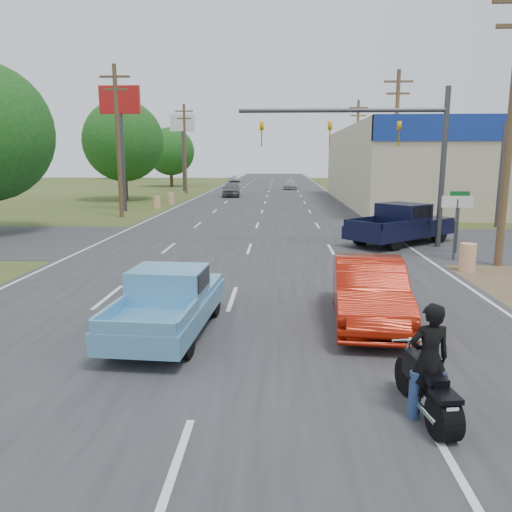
{
  "coord_description": "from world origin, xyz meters",
  "views": [
    {
      "loc": [
        1.32,
        -5.66,
        3.93
      ],
      "look_at": [
        0.68,
        7.82,
        1.3
      ],
      "focal_mm": 35.0,
      "sensor_mm": 36.0,
      "label": 1
    }
  ],
  "objects_px": {
    "rider": "(429,365)",
    "distant_car_white": "(234,178)",
    "red_convertible": "(369,292)",
    "distant_car_silver": "(290,184)",
    "blue_pickup": "(169,300)",
    "navy_pickup": "(403,224)",
    "distant_car_grey": "(231,189)",
    "motorcycle": "(428,392)"
  },
  "relations": [
    {
      "from": "rider",
      "to": "distant_car_white",
      "type": "xyz_separation_m",
      "value": [
        -10.09,
        79.13,
        -0.25
      ]
    },
    {
      "from": "red_convertible",
      "to": "rider",
      "type": "xyz_separation_m",
      "value": [
        0.09,
        -4.6,
        0.1
      ]
    },
    {
      "from": "distant_car_silver",
      "to": "blue_pickup",
      "type": "bearing_deg",
      "value": -92.24
    },
    {
      "from": "navy_pickup",
      "to": "distant_car_grey",
      "type": "bearing_deg",
      "value": 159.46
    },
    {
      "from": "navy_pickup",
      "to": "distant_car_grey",
      "type": "relative_size",
      "value": 1.29
    },
    {
      "from": "motorcycle",
      "to": "blue_pickup",
      "type": "relative_size",
      "value": 0.44
    },
    {
      "from": "red_convertible",
      "to": "distant_car_white",
      "type": "height_order",
      "value": "red_convertible"
    },
    {
      "from": "red_convertible",
      "to": "distant_car_grey",
      "type": "distance_m",
      "value": 41.6
    },
    {
      "from": "navy_pickup",
      "to": "distant_car_silver",
      "type": "xyz_separation_m",
      "value": [
        -4.36,
        42.73,
        -0.33
      ]
    },
    {
      "from": "navy_pickup",
      "to": "blue_pickup",
      "type": "bearing_deg",
      "value": -74.24
    },
    {
      "from": "rider",
      "to": "blue_pickup",
      "type": "height_order",
      "value": "rider"
    },
    {
      "from": "rider",
      "to": "distant_car_white",
      "type": "height_order",
      "value": "rider"
    },
    {
      "from": "blue_pickup",
      "to": "distant_car_white",
      "type": "relative_size",
      "value": 1.05
    },
    {
      "from": "motorcycle",
      "to": "navy_pickup",
      "type": "distance_m",
      "value": 16.71
    },
    {
      "from": "red_convertible",
      "to": "motorcycle",
      "type": "bearing_deg",
      "value": -84.15
    },
    {
      "from": "distant_car_silver",
      "to": "distant_car_white",
      "type": "height_order",
      "value": "distant_car_silver"
    },
    {
      "from": "red_convertible",
      "to": "distant_car_grey",
      "type": "xyz_separation_m",
      "value": [
        -7.28,
        40.96,
        -0.01
      ]
    },
    {
      "from": "red_convertible",
      "to": "distant_car_silver",
      "type": "relative_size",
      "value": 1.08
    },
    {
      "from": "rider",
      "to": "distant_car_white",
      "type": "relative_size",
      "value": 0.39
    },
    {
      "from": "navy_pickup",
      "to": "distant_car_white",
      "type": "distance_m",
      "value": 64.3
    },
    {
      "from": "red_convertible",
      "to": "navy_pickup",
      "type": "height_order",
      "value": "navy_pickup"
    },
    {
      "from": "distant_car_white",
      "to": "rider",
      "type": "bearing_deg",
      "value": 93.08
    },
    {
      "from": "blue_pickup",
      "to": "distant_car_white",
      "type": "xyz_separation_m",
      "value": [
        -5.33,
        75.44,
        -0.14
      ]
    },
    {
      "from": "navy_pickup",
      "to": "distant_car_silver",
      "type": "distance_m",
      "value": 42.95
    },
    {
      "from": "blue_pickup",
      "to": "navy_pickup",
      "type": "relative_size",
      "value": 0.81
    },
    {
      "from": "motorcycle",
      "to": "distant_car_grey",
      "type": "xyz_separation_m",
      "value": [
        -7.38,
        45.6,
        0.3
      ]
    },
    {
      "from": "rider",
      "to": "distant_car_grey",
      "type": "height_order",
      "value": "rider"
    },
    {
      "from": "motorcycle",
      "to": "rider",
      "type": "relative_size",
      "value": 1.17
    },
    {
      "from": "distant_car_white",
      "to": "motorcycle",
      "type": "bearing_deg",
      "value": 93.08
    },
    {
      "from": "motorcycle",
      "to": "distant_car_grey",
      "type": "distance_m",
      "value": 46.2
    },
    {
      "from": "red_convertible",
      "to": "distant_car_white",
      "type": "bearing_deg",
      "value": 102.27
    },
    {
      "from": "rider",
      "to": "navy_pickup",
      "type": "xyz_separation_m",
      "value": [
        3.51,
        16.29,
        0.08
      ]
    },
    {
      "from": "red_convertible",
      "to": "rider",
      "type": "distance_m",
      "value": 4.6
    },
    {
      "from": "red_convertible",
      "to": "distant_car_white",
      "type": "xyz_separation_m",
      "value": [
        -10.0,
        74.53,
        -0.15
      ]
    },
    {
      "from": "red_convertible",
      "to": "navy_pickup",
      "type": "relative_size",
      "value": 0.81
    },
    {
      "from": "navy_pickup",
      "to": "distant_car_grey",
      "type": "height_order",
      "value": "navy_pickup"
    },
    {
      "from": "red_convertible",
      "to": "blue_pickup",
      "type": "height_order",
      "value": "red_convertible"
    },
    {
      "from": "distant_car_grey",
      "to": "distant_car_silver",
      "type": "xyz_separation_m",
      "value": [
        6.52,
        13.46,
        -0.13
      ]
    },
    {
      "from": "red_convertible",
      "to": "rider",
      "type": "relative_size",
      "value": 2.68
    },
    {
      "from": "red_convertible",
      "to": "distant_car_silver",
      "type": "bearing_deg",
      "value": 95.43
    },
    {
      "from": "rider",
      "to": "navy_pickup",
      "type": "height_order",
      "value": "navy_pickup"
    },
    {
      "from": "red_convertible",
      "to": "motorcycle",
      "type": "relative_size",
      "value": 2.28
    }
  ]
}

